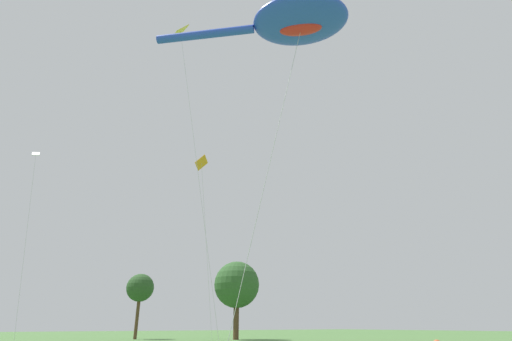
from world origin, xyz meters
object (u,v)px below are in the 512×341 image
at_px(big_show_kite, 296,22).
at_px(tree_oak_right, 237,285).
at_px(small_kite_box_yellow, 34,174).
at_px(small_kite_bird_shape, 182,43).
at_px(small_kite_stunt_black, 202,169).
at_px(tree_broad_distant, 140,288).

distance_m(big_show_kite, tree_oak_right, 45.16).
bearing_deg(small_kite_box_yellow, small_kite_bird_shape, 26.08).
xyz_separation_m(small_kite_bird_shape, tree_oak_right, (24.31, 32.53, -11.89)).
relative_size(small_kite_stunt_black, tree_oak_right, 1.39).
bearing_deg(tree_oak_right, tree_broad_distant, 138.96).
relative_size(small_kite_bird_shape, tree_broad_distant, 2.21).
bearing_deg(tree_broad_distant, big_show_kite, -99.51).
xyz_separation_m(small_kite_stunt_black, tree_broad_distant, (6.89, 34.54, -7.11)).
xyz_separation_m(small_kite_box_yellow, tree_broad_distant, (18.96, 29.17, -5.79)).
relative_size(tree_oak_right, tree_broad_distant, 1.17).
relative_size(small_kite_box_yellow, tree_oak_right, 1.36).
xyz_separation_m(tree_oak_right, tree_broad_distant, (-11.61, 10.11, -0.34)).
distance_m(small_kite_bird_shape, tree_broad_distant, 46.14).
relative_size(small_kite_stunt_black, small_kite_box_yellow, 1.03).
relative_size(small_kite_bird_shape, small_kite_box_yellow, 1.39).
bearing_deg(small_kite_stunt_black, tree_broad_distant, -76.92).
relative_size(small_kite_box_yellow, tree_broad_distant, 1.59).
height_order(big_show_kite, tree_oak_right, big_show_kite).
distance_m(big_show_kite, small_kite_bird_shape, 7.95).
bearing_deg(small_kite_box_yellow, tree_broad_distant, 148.14).
distance_m(small_kite_box_yellow, tree_broad_distant, 35.27).
bearing_deg(tree_oak_right, big_show_kite, -116.94).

